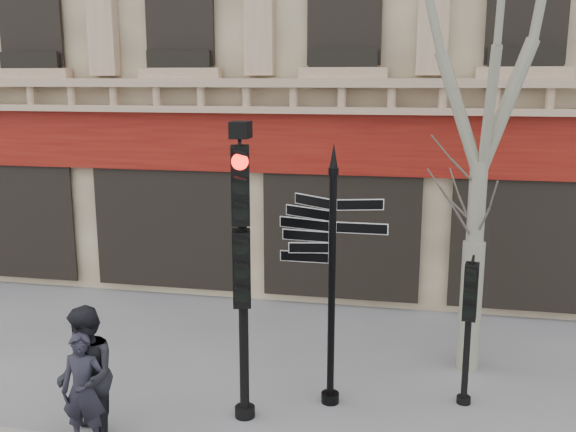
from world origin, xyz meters
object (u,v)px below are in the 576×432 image
Objects in this scene: traffic_signal_secondary at (469,307)px; pedestrian_a at (83,391)px; traffic_signal_main at (242,237)px; pedestrian_b at (86,376)px; fingerpost at (333,233)px.

pedestrian_a is (-5.14, -2.25, -0.75)m from traffic_signal_secondary.
traffic_signal_main is 2.97m from pedestrian_a.
pedestrian_b is at bearing 92.06° from pedestrian_a.
traffic_signal_main is 2.65× the size of pedestrian_a.
pedestrian_a is (-1.92, -1.19, -1.93)m from traffic_signal_main.
fingerpost reaches higher than pedestrian_b.
traffic_signal_secondary reaches higher than pedestrian_a.
fingerpost is 2.08× the size of pedestrian_b.
traffic_signal_secondary is (2.04, 0.38, -1.13)m from fingerpost.
traffic_signal_main is at bearing -139.74° from fingerpost.
fingerpost is 2.36m from traffic_signal_secondary.
traffic_signal_secondary is 5.61m from pedestrian_b.
pedestrian_b reaches higher than pedestrian_a.
traffic_signal_main reaches higher than traffic_signal_secondary.
traffic_signal_main reaches higher than fingerpost.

